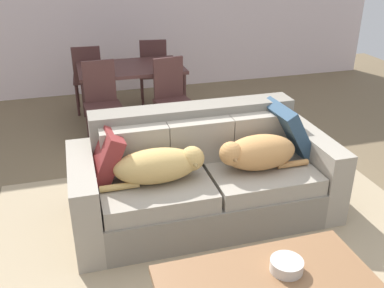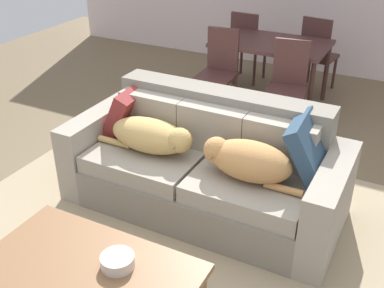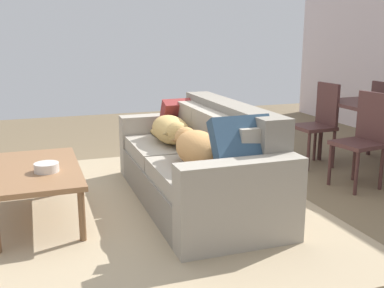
{
  "view_description": "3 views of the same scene",
  "coord_description": "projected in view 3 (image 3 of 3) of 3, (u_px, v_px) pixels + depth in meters",
  "views": [
    {
      "loc": [
        -1.0,
        -2.67,
        2.15
      ],
      "look_at": [
        -0.13,
        0.34,
        0.67
      ],
      "focal_mm": 40.57,
      "sensor_mm": 36.0,
      "label": 1
    },
    {
      "loc": [
        1.32,
        -2.52,
        2.28
      ],
      "look_at": [
        -0.07,
        0.19,
        0.62
      ],
      "focal_mm": 44.01,
      "sensor_mm": 36.0,
      "label": 2
    },
    {
      "loc": [
        3.64,
        -1.03,
        1.48
      ],
      "look_at": [
        0.06,
        0.24,
        0.56
      ],
      "focal_mm": 42.5,
      "sensor_mm": 36.0,
      "label": 3
    }
  ],
  "objects": [
    {
      "name": "ground_plane",
      "position": [
        164.0,
        206.0,
        4.02
      ],
      "size": [
        10.0,
        10.0,
        0.0
      ],
      "primitive_type": "plane",
      "color": "brown"
    },
    {
      "name": "bowl_on_coffee_table",
      "position": [
        47.0,
        167.0,
        3.54
      ],
      "size": [
        0.19,
        0.19,
        0.07
      ],
      "primitive_type": "cylinder",
      "color": "silver",
      "rests_on": "coffee_table"
    },
    {
      "name": "couch",
      "position": [
        200.0,
        165.0,
        4.07
      ],
      "size": [
        2.16,
        0.95,
        0.89
      ],
      "rotation": [
        0.0,
        0.0,
        -0.01
      ],
      "color": "gray",
      "rests_on": "ground"
    },
    {
      "name": "dining_chair_near_left",
      "position": [
        319.0,
        121.0,
        5.19
      ],
      "size": [
        0.42,
        0.42,
        0.95
      ],
      "rotation": [
        0.0,
        0.0,
        0.04
      ],
      "color": "#4A2B28",
      "rests_on": "ground"
    },
    {
      "name": "dog_on_right_cushion",
      "position": [
        197.0,
        148.0,
        3.59
      ],
      "size": [
        0.76,
        0.33,
        0.28
      ],
      "rotation": [
        0.0,
        0.0,
        -0.01
      ],
      "color": "tan",
      "rests_on": "couch"
    },
    {
      "name": "dining_table",
      "position": [
        383.0,
        111.0,
        4.95
      ],
      "size": [
        1.27,
        0.83,
        0.74
      ],
      "color": "#4A2B28",
      "rests_on": "ground"
    },
    {
      "name": "throw_pillow_by_left_arm",
      "position": [
        179.0,
        117.0,
        4.74
      ],
      "size": [
        0.3,
        0.41,
        0.41
      ],
      "primitive_type": "cube",
      "rotation": [
        0.0,
        0.43,
        0.06
      ],
      "color": "maroon",
      "rests_on": "couch"
    },
    {
      "name": "dog_on_left_cushion",
      "position": [
        171.0,
        130.0,
        4.33
      ],
      "size": [
        0.82,
        0.32,
        0.26
      ],
      "rotation": [
        0.0,
        0.0,
        -0.01
      ],
      "color": "tan",
      "rests_on": "couch"
    },
    {
      "name": "throw_pillow_by_right_arm",
      "position": [
        245.0,
        148.0,
        3.3
      ],
      "size": [
        0.34,
        0.48,
        0.46
      ],
      "primitive_type": "cube",
      "rotation": [
        0.0,
        -0.51,
        0.04
      ],
      "color": "#2E4962",
      "rests_on": "couch"
    },
    {
      "name": "coffee_table",
      "position": [
        36.0,
        173.0,
        3.66
      ],
      "size": [
        1.22,
        0.68,
        0.44
      ],
      "color": "#8F633F",
      "rests_on": "ground"
    },
    {
      "name": "area_rug",
      "position": [
        117.0,
        211.0,
        3.9
      ],
      "size": [
        3.5,
        3.39,
        0.01
      ],
      "primitive_type": "cube",
      "rotation": [
        0.0,
        0.0,
        -0.01
      ],
      "color": "tan",
      "rests_on": "ground"
    },
    {
      "name": "dining_chair_near_right",
      "position": [
        363.0,
        136.0,
        4.44
      ],
      "size": [
        0.45,
        0.45,
        0.94
      ],
      "rotation": [
        0.0,
        0.0,
        0.15
      ],
      "color": "#4A2B28",
      "rests_on": "ground"
    }
  ]
}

